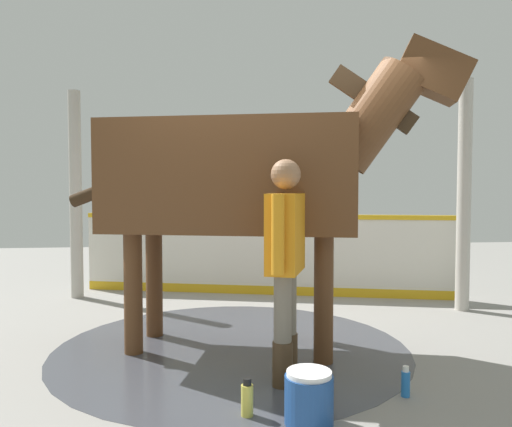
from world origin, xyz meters
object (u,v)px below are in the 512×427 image
Objects in this scene: wash_bucket at (309,398)px; bottle_shampoo at (247,399)px; horse at (245,176)px; bottle_spray at (406,383)px; handler at (286,254)px.

wash_bucket is 1.34× the size of bottle_shampoo.
bottle_shampoo is (-0.37, 0.14, -0.05)m from wash_bucket.
horse is 14.44× the size of bottle_shampoo.
horse is 16.43× the size of bottle_spray.
horse reaches higher than handler.
bottle_shampoo is at bearing 159.20° from wash_bucket.
horse reaches higher than wash_bucket.
handler is at bearing 58.46° from bottle_shampoo.
bottle_shampoo is at bearing -80.16° from horse.
handler is 5.08× the size of wash_bucket.
horse is 1.01m from handler.
bottle_shampoo is (-0.34, -0.55, -0.84)m from handler.
wash_bucket is (0.03, -0.69, -0.79)m from handler.
wash_bucket is (0.26, -1.47, -1.39)m from horse.
wash_bucket is at bearing 112.65° from handler.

